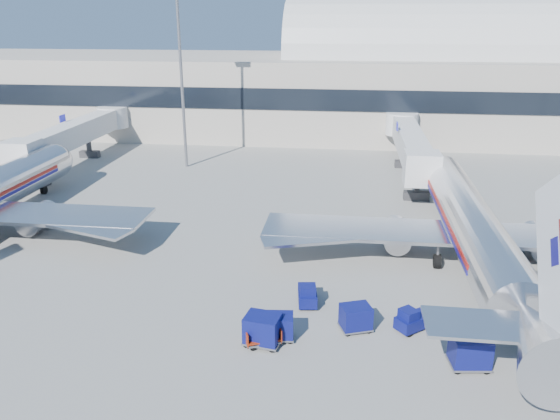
# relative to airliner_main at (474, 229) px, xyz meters

# --- Properties ---
(ground) EXTENTS (260.00, 260.00, 0.00)m
(ground) POSITION_rel_airliner_main_xyz_m (-10.00, -4.51, -2.93)
(ground) COLOR gray
(ground) RESTS_ON ground
(terminal) EXTENTS (170.00, 28.15, 21.00)m
(terminal) POSITION_rel_airliner_main_xyz_m (-23.60, 51.46, 4.60)
(terminal) COLOR #B2AA9E
(terminal) RESTS_ON ground
(airliner_main) EXTENTS (32.00, 37.26, 12.07)m
(airliner_main) POSITION_rel_airliner_main_xyz_m (0.00, 0.00, 0.00)
(airliner_main) COLOR silver
(airliner_main) RESTS_ON ground
(jetbridge_near) EXTENTS (4.40, 27.50, 6.25)m
(jetbridge_near) POSITION_rel_airliner_main_xyz_m (-2.40, 26.30, 1.00)
(jetbridge_near) COLOR silver
(jetbridge_near) RESTS_ON ground
(jetbridge_mid) EXTENTS (4.40, 27.50, 6.25)m
(jetbridge_mid) POSITION_rel_airliner_main_xyz_m (-44.40, 26.30, 1.00)
(jetbridge_mid) COLOR silver
(jetbridge_mid) RESTS_ON ground
(mast_west) EXTENTS (2.00, 1.20, 22.60)m
(mast_west) POSITION_rel_airliner_main_xyz_m (-30.00, 25.49, 11.87)
(mast_west) COLOR slate
(mast_west) RESTS_ON ground
(tug_lead) EXTENTS (2.51, 2.35, 1.50)m
(tug_lead) POSITION_rel_airliner_main_xyz_m (-5.34, -10.11, -2.24)
(tug_lead) COLOR #0B0F54
(tug_lead) RESTS_ON ground
(tug_left) EXTENTS (1.48, 2.51, 1.55)m
(tug_left) POSITION_rel_airliner_main_xyz_m (-11.95, -7.76, -2.22)
(tug_left) COLOR #0B0F54
(tug_left) RESTS_ON ground
(cart_train_a) EXTENTS (2.22, 1.96, 1.63)m
(cart_train_a) POSITION_rel_airliner_main_xyz_m (-8.78, -10.59, -2.06)
(cart_train_a) COLOR #0B0F54
(cart_train_a) RESTS_ON ground
(cart_train_b) EXTENTS (1.88, 1.51, 1.56)m
(cart_train_b) POSITION_rel_airliner_main_xyz_m (-13.27, -12.11, -2.10)
(cart_train_b) COLOR #0B0F54
(cart_train_b) RESTS_ON ground
(cart_train_c) EXTENTS (2.34, 1.93, 1.85)m
(cart_train_c) POSITION_rel_airliner_main_xyz_m (-14.14, -12.80, -1.94)
(cart_train_c) COLOR #0B0F54
(cart_train_c) RESTS_ON ground
(cart_solo_near) EXTENTS (2.29, 1.86, 1.86)m
(cart_solo_near) POSITION_rel_airliner_main_xyz_m (-2.67, -13.56, -1.94)
(cart_solo_near) COLOR #0B0F54
(cart_solo_near) RESTS_ON ground
(cart_open_red) EXTENTS (2.44, 2.10, 0.55)m
(cart_open_red) POSITION_rel_airliner_main_xyz_m (-14.16, -12.77, -2.53)
(cart_open_red) COLOR slate
(cart_open_red) RESTS_ON ground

